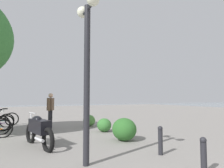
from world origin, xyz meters
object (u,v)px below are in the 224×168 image
object	(u,v)px
bollard_near	(204,154)
bollard_mid	(160,140)
bicycle_white	(1,119)
pedestrian	(50,108)
lamppost	(87,53)
motorcycle	(39,130)

from	to	relation	value
bollard_near	bollard_mid	world-z (taller)	bollard_mid
bicycle_white	pedestrian	distance (m)	3.17
lamppost	bicycle_white	world-z (taller)	lamppost
bollard_mid	bicycle_white	bearing A→B (deg)	26.41
pedestrian	lamppost	bearing A→B (deg)	178.09
bicycle_white	bollard_mid	bearing A→B (deg)	-153.59
lamppost	bollard_near	size ratio (longest dim) A/B	5.29
lamppost	bollard_mid	bearing A→B (deg)	-93.56
bicycle_white	pedestrian	bearing A→B (deg)	-135.36
lamppost	bicycle_white	size ratio (longest dim) A/B	2.15
lamppost	bollard_mid	size ratio (longest dim) A/B	5.04
motorcycle	bollard_near	world-z (taller)	motorcycle
motorcycle	pedestrian	size ratio (longest dim) A/B	1.25
motorcycle	bicycle_white	xyz separation A→B (m)	(5.68, 1.26, -0.14)
bicycle_white	pedestrian	xyz separation A→B (m)	(-2.21, -2.18, 0.63)
motorcycle	pedestrian	bearing A→B (deg)	-15.00
bollard_near	pedestrian	bearing A→B (deg)	13.48
lamppost	motorcycle	world-z (taller)	lamppost
bicycle_white	bollard_near	bearing A→B (deg)	-157.46
lamppost	bollard_mid	world-z (taller)	lamppost
bicycle_white	pedestrian	size ratio (longest dim) A/B	1.02
bollard_near	bollard_mid	distance (m)	1.37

